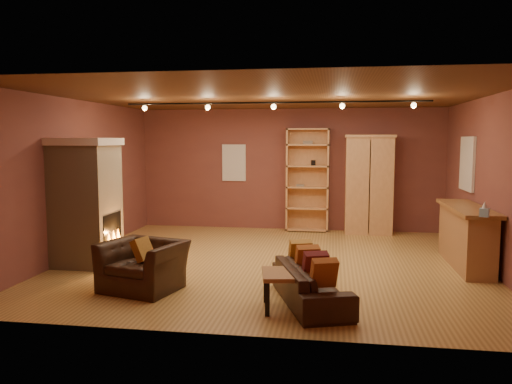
% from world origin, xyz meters
% --- Properties ---
extents(floor, '(7.00, 7.00, 0.00)m').
position_xyz_m(floor, '(0.00, 0.00, 0.00)').
color(floor, '#A17739').
rests_on(floor, ground).
extents(ceiling, '(7.00, 7.00, 0.00)m').
position_xyz_m(ceiling, '(0.00, 0.00, 2.80)').
color(ceiling, brown).
rests_on(ceiling, back_wall).
extents(back_wall, '(7.00, 0.02, 2.80)m').
position_xyz_m(back_wall, '(0.00, 3.25, 1.40)').
color(back_wall, brown).
rests_on(back_wall, floor).
extents(left_wall, '(0.02, 6.50, 2.80)m').
position_xyz_m(left_wall, '(-3.50, 0.00, 1.40)').
color(left_wall, brown).
rests_on(left_wall, floor).
extents(right_wall, '(0.02, 6.50, 2.80)m').
position_xyz_m(right_wall, '(3.50, 0.00, 1.40)').
color(right_wall, brown).
rests_on(right_wall, floor).
extents(fireplace, '(1.01, 0.98, 2.12)m').
position_xyz_m(fireplace, '(-3.04, -0.60, 1.06)').
color(fireplace, tan).
rests_on(fireplace, floor).
extents(back_window, '(0.56, 0.04, 0.86)m').
position_xyz_m(back_window, '(-1.30, 3.23, 1.55)').
color(back_window, silver).
rests_on(back_window, back_wall).
extents(bookcase, '(0.96, 0.37, 2.35)m').
position_xyz_m(bookcase, '(0.44, 3.13, 1.19)').
color(bookcase, tan).
rests_on(bookcase, floor).
extents(armoire, '(1.08, 0.62, 2.20)m').
position_xyz_m(armoire, '(1.80, 2.97, 1.10)').
color(armoire, tan).
rests_on(armoire, floor).
extents(bar_counter, '(0.57, 2.10, 1.00)m').
position_xyz_m(bar_counter, '(3.20, 0.22, 0.51)').
color(bar_counter, '#AA794E').
rests_on(bar_counter, floor).
extents(tissue_box, '(0.15, 0.15, 0.22)m').
position_xyz_m(tissue_box, '(3.15, -0.90, 1.09)').
color(tissue_box, '#8CBCE0').
rests_on(tissue_box, bar_counter).
extents(right_window, '(0.05, 0.90, 1.00)m').
position_xyz_m(right_window, '(3.47, 1.40, 1.65)').
color(right_window, silver).
rests_on(right_window, right_wall).
extents(loveseat, '(1.00, 1.76, 0.73)m').
position_xyz_m(loveseat, '(0.76, -2.05, 0.35)').
color(loveseat, black).
rests_on(loveseat, floor).
extents(armchair, '(1.18, 0.92, 0.91)m').
position_xyz_m(armchair, '(-1.59, -1.81, 0.46)').
color(armchair, black).
rests_on(armchair, floor).
extents(coffee_table, '(0.71, 0.71, 0.47)m').
position_xyz_m(coffee_table, '(0.48, -2.32, 0.40)').
color(coffee_table, '#996637').
rests_on(coffee_table, floor).
extents(track_rail, '(5.20, 0.09, 0.13)m').
position_xyz_m(track_rail, '(0.00, 0.20, 2.69)').
color(track_rail, black).
rests_on(track_rail, ceiling).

